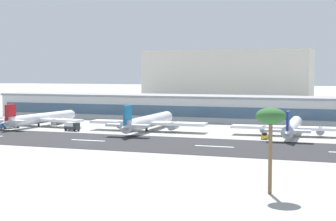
{
  "coord_description": "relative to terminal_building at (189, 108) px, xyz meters",
  "views": [
    {
      "loc": [
        85.42,
        -156.28,
        22.65
      ],
      "look_at": [
        12.81,
        43.99,
        7.47
      ],
      "focal_mm": 59.91,
      "sensor_mm": 36.0,
      "label": 1
    }
  ],
  "objects": [
    {
      "name": "ground_plane",
      "position": [
        -6.89,
        -88.93,
        -5.7
      ],
      "size": [
        1400.0,
        1400.0,
        0.0
      ],
      "primitive_type": "plane",
      "color": "#9E9E99"
    },
    {
      "name": "runway_strip",
      "position": [
        -6.89,
        -84.43,
        -5.66
      ],
      "size": [
        800.0,
        36.88,
        0.08
      ],
      "primitive_type": "cube",
      "color": "#262628",
      "rests_on": "ground_plane"
    },
    {
      "name": "runway_centreline_dash_4",
      "position": [
        -7.45,
        -84.43,
        -5.62
      ],
      "size": [
        12.0,
        1.2,
        0.01
      ],
      "primitive_type": "cube",
      "color": "white",
      "rests_on": "runway_strip"
    },
    {
      "name": "runway_centreline_dash_5",
      "position": [
        34.94,
        -84.43,
        -5.62
      ],
      "size": [
        12.0,
        1.2,
        0.01
      ],
      "primitive_type": "cube",
      "color": "white",
      "rests_on": "runway_strip"
    },
    {
      "name": "terminal_building",
      "position": [
        0.0,
        0.0,
        0.0
      ],
      "size": [
        190.03,
        23.54,
        11.39
      ],
      "color": "#B7BABC",
      "rests_on": "ground_plane"
    },
    {
      "name": "distant_hotel_block",
      "position": [
        -12.67,
        123.49,
        12.52
      ],
      "size": [
        110.95,
        34.79,
        36.43
      ],
      "primitive_type": "cube",
      "color": "beige",
      "rests_on": "ground_plane"
    },
    {
      "name": "airliner_red_tail_gate_0",
      "position": [
        -48.24,
        -49.72,
        -2.55
      ],
      "size": [
        38.15,
        47.28,
        9.87
      ],
      "rotation": [
        0.0,
        0.0,
        1.49
      ],
      "color": "white",
      "rests_on": "ground_plane"
    },
    {
      "name": "airliner_blue_tail_gate_1",
      "position": [
        0.08,
        -52.13,
        -2.23
      ],
      "size": [
        44.97,
        52.22,
        10.89
      ],
      "rotation": [
        0.0,
        0.0,
        1.61
      ],
      "color": "silver",
      "rests_on": "ground_plane"
    },
    {
      "name": "airliner_navy_tail_gate_2",
      "position": [
        53.21,
        -49.64,
        -2.54
      ],
      "size": [
        42.57,
        47.53,
        9.92
      ],
      "rotation": [
        0.0,
        0.0,
        1.63
      ],
      "color": "white",
      "rests_on": "ground_plane"
    },
    {
      "name": "service_box_truck_0",
      "position": [
        -27.11,
        -60.03,
        -3.91
      ],
      "size": [
        6.35,
        3.63,
        3.25
      ],
      "rotation": [
        0.0,
        0.0,
        6.09
      ],
      "color": "#2D3338",
      "rests_on": "ground_plane"
    },
    {
      "name": "service_baggage_tug_1",
      "position": [
        45.88,
        -61.19,
        -4.66
      ],
      "size": [
        2.12,
        3.33,
        2.2
      ],
      "rotation": [
        0.0,
        0.0,
        1.48
      ],
      "color": "gold",
      "rests_on": "ground_plane"
    },
    {
      "name": "service_fuel_truck_2",
      "position": [
        -54.99,
        -60.14,
        -3.67
      ],
      "size": [
        5.3,
        8.88,
        3.95
      ],
      "rotation": [
        0.0,
        0.0,
        1.23
      ],
      "color": "#23569E",
      "rests_on": "ground_plane"
    },
    {
      "name": "palm_tree_2",
      "position": [
        61.48,
        -143.15,
        8.16
      ],
      "size": [
        5.5,
        5.5,
        15.91
      ],
      "color": "brown",
      "rests_on": "ground_plane"
    }
  ]
}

